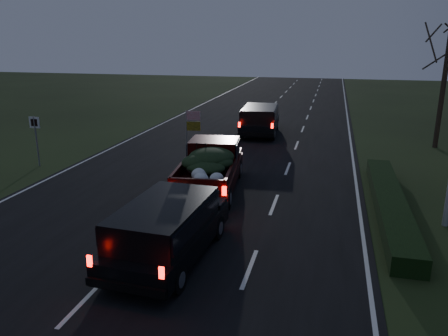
% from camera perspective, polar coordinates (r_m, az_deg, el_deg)
% --- Properties ---
extents(ground, '(120.00, 120.00, 0.00)m').
position_cam_1_polar(ground, '(15.45, -8.18, -6.90)').
color(ground, black).
rests_on(ground, ground).
extents(road_asphalt, '(14.00, 120.00, 0.02)m').
position_cam_1_polar(road_asphalt, '(15.45, -8.18, -6.86)').
color(road_asphalt, black).
rests_on(road_asphalt, ground).
extents(hedge_row, '(1.00, 10.00, 0.60)m').
position_cam_1_polar(hedge_row, '(17.25, 20.80, -4.24)').
color(hedge_row, black).
rests_on(hedge_row, ground).
extents(route_sign, '(0.55, 0.08, 2.50)m').
position_cam_1_polar(route_sign, '(23.31, -23.38, 4.17)').
color(route_sign, gray).
rests_on(route_sign, ground).
extents(bare_tree_far, '(3.60, 3.60, 7.00)m').
position_cam_1_polar(bare_tree_far, '(27.76, 27.19, 12.96)').
color(bare_tree_far, black).
rests_on(bare_tree_far, ground).
extents(pickup_truck, '(2.75, 5.84, 2.96)m').
position_cam_1_polar(pickup_truck, '(18.05, -1.78, 0.46)').
color(pickup_truck, black).
rests_on(pickup_truck, ground).
extents(lead_suv, '(2.54, 5.42, 1.52)m').
position_cam_1_polar(lead_suv, '(28.89, 4.70, 6.59)').
color(lead_suv, black).
rests_on(lead_suv, ground).
extents(rear_suv, '(2.39, 5.08, 1.43)m').
position_cam_1_polar(rear_suv, '(12.42, -7.54, -7.44)').
color(rear_suv, black).
rests_on(rear_suv, ground).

